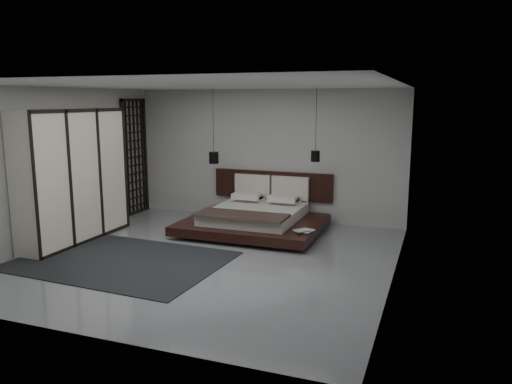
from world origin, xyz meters
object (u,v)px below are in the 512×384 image
at_px(pendant_right, 315,156).
at_px(wardrobe, 73,176).
at_px(lattice_screen, 135,157).
at_px(rug, 121,261).
at_px(pendant_left, 214,157).
at_px(bed, 256,217).

xyz_separation_m(pendant_right, wardrobe, (-3.96, -2.23, -0.29)).
relative_size(lattice_screen, rug, 0.79).
relative_size(lattice_screen, wardrobe, 1.05).
relative_size(pendant_left, wardrobe, 0.63).
height_order(pendant_right, wardrobe, pendant_right).
distance_m(lattice_screen, wardrobe, 2.38).
height_order(pendant_left, rug, pendant_left).
xyz_separation_m(pendant_left, rug, (-0.28, -2.98, -1.37)).
bearing_deg(pendant_left, pendant_right, -0.00).
height_order(lattice_screen, pendant_left, pendant_left).
xyz_separation_m(pendant_right, rug, (-2.46, -2.98, -1.49)).
distance_m(lattice_screen, rug, 3.80).
relative_size(pendant_right, wardrobe, 0.57).
bearing_deg(bed, pendant_right, 20.44).
relative_size(lattice_screen, pendant_left, 1.68).
bearing_deg(rug, bed, 61.98).
bearing_deg(pendant_right, rug, -129.54).
relative_size(lattice_screen, pendant_right, 1.84).
bearing_deg(pendant_right, bed, -159.56).
height_order(wardrobe, rug, wardrobe).
distance_m(lattice_screen, bed, 3.33).
relative_size(wardrobe, rug, 0.75).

